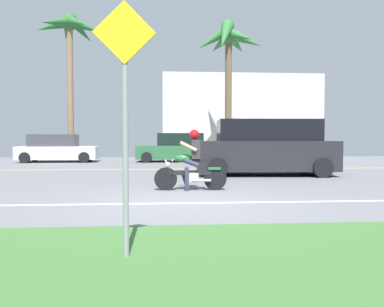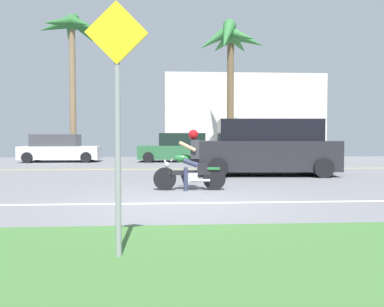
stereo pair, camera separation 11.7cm
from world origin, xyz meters
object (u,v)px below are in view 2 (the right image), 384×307
object	(u,v)px
suv_nearby	(266,148)
motorcyclist	(190,165)
street_sign	(117,105)
parked_car_1	(179,148)
palm_tree_0	(72,35)
parked_car_0	(59,149)
palm_tree_1	(231,46)
parked_car_2	(264,147)

from	to	relation	value
suv_nearby	motorcyclist	bearing A→B (deg)	-128.17
street_sign	parked_car_1	bearing A→B (deg)	86.40
palm_tree_0	street_sign	world-z (taller)	palm_tree_0
parked_car_0	palm_tree_0	size ratio (longest dim) A/B	0.48
parked_car_0	palm_tree_1	distance (m)	11.60
motorcyclist	street_sign	world-z (taller)	street_sign
motorcyclist	street_sign	size ratio (longest dim) A/B	0.68
motorcyclist	suv_nearby	distance (m)	4.59
palm_tree_0	palm_tree_1	distance (m)	9.54
parked_car_1	street_sign	xyz separation A→B (m)	(-1.02, -16.23, 0.86)
suv_nearby	parked_car_1	xyz separation A→B (m)	(-2.82, 7.49, -0.20)
motorcyclist	parked_car_2	xyz separation A→B (m)	(4.79, 11.48, 0.15)
suv_nearby	parked_car_2	size ratio (longest dim) A/B	1.21
motorcyclist	parked_car_1	xyz separation A→B (m)	(0.01, 11.09, 0.10)
parked_car_1	street_sign	size ratio (longest dim) A/B	1.65
palm_tree_0	palm_tree_1	size ratio (longest dim) A/B	1.06
parked_car_0	suv_nearby	bearing A→B (deg)	-39.49
motorcyclist	suv_nearby	bearing A→B (deg)	51.83
suv_nearby	palm_tree_0	distance (m)	15.05
palm_tree_0	motorcyclist	bearing A→B (deg)	-65.22
parked_car_0	palm_tree_0	world-z (taller)	palm_tree_0
motorcyclist	palm_tree_0	xyz separation A→B (m)	(-6.29, 13.63, 6.84)
parked_car_0	parked_car_2	xyz separation A→B (m)	(11.24, 0.23, 0.08)
motorcyclist	suv_nearby	world-z (taller)	suv_nearby
suv_nearby	street_sign	world-z (taller)	street_sign
palm_tree_0	palm_tree_1	xyz separation A→B (m)	(9.51, -0.46, -0.64)
motorcyclist	suv_nearby	xyz separation A→B (m)	(2.83, 3.60, 0.30)
palm_tree_0	suv_nearby	bearing A→B (deg)	-47.70
motorcyclist	palm_tree_1	size ratio (longest dim) A/B	0.21
street_sign	motorcyclist	bearing A→B (deg)	78.87
parked_car_1	palm_tree_0	world-z (taller)	palm_tree_0
street_sign	parked_car_2	bearing A→B (deg)	70.77
parked_car_0	parked_car_2	distance (m)	11.24
parked_car_0	street_sign	world-z (taller)	street_sign
parked_car_2	palm_tree_1	xyz separation A→B (m)	(-1.57, 1.69, 6.04)
palm_tree_1	motorcyclist	bearing A→B (deg)	-103.73
parked_car_0	motorcyclist	bearing A→B (deg)	-60.17
parked_car_0	palm_tree_0	xyz separation A→B (m)	(0.16, 2.38, 6.76)
parked_car_0	parked_car_1	xyz separation A→B (m)	(6.46, -0.16, 0.03)
parked_car_2	palm_tree_0	bearing A→B (deg)	169.03
parked_car_1	suv_nearby	bearing A→B (deg)	-69.36
parked_car_2	street_sign	bearing A→B (deg)	-109.23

